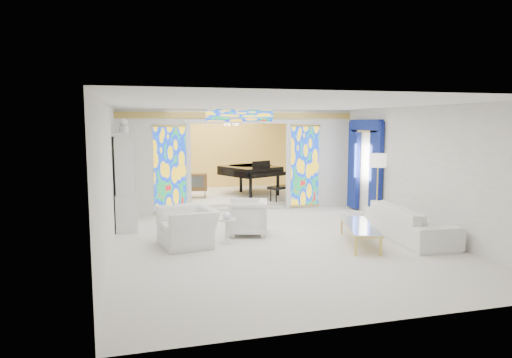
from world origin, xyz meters
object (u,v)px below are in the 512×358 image
object	(u,v)px
armchair_left	(188,227)
armchair_right	(248,217)
tv_console	(197,182)
china_cabinet	(126,181)
sofa	(410,223)
coffee_table	(360,226)
grand_piano	(252,171)

from	to	relation	value
armchair_left	armchair_right	xyz separation A→B (m)	(1.46, 0.57, 0.01)
tv_console	china_cabinet	bearing A→B (deg)	-116.48
sofa	china_cabinet	bearing A→B (deg)	69.30
armchair_right	coffee_table	xyz separation A→B (m)	(2.13, -1.45, -0.02)
armchair_left	sofa	size ratio (longest dim) A/B	0.48
armchair_left	tv_console	distance (m)	5.22
coffee_table	armchair_right	bearing A→B (deg)	145.81
armchair_right	tv_console	bearing A→B (deg)	-156.94
grand_piano	tv_console	size ratio (longest dim) A/B	4.25
sofa	tv_console	world-z (taller)	tv_console
china_cabinet	tv_console	size ratio (longest dim) A/B	3.46
armchair_left	armchair_right	bearing A→B (deg)	100.97
sofa	coffee_table	xyz separation A→B (m)	(-1.30, -0.10, 0.01)
china_cabinet	armchair_left	size ratio (longest dim) A/B	2.20
coffee_table	grand_piano	bearing A→B (deg)	96.93
grand_piano	armchair_right	bearing A→B (deg)	-130.29
grand_piano	coffee_table	bearing A→B (deg)	-107.74
armchair_left	grand_piano	bearing A→B (deg)	142.33
armchair_left	grand_piano	world-z (taller)	grand_piano
coffee_table	grand_piano	xyz separation A→B (m)	(-0.77, 6.33, 0.59)
china_cabinet	armchair_left	distance (m)	2.57
armchair_right	armchair_left	bearing A→B (deg)	-52.84
armchair_right	sofa	size ratio (longest dim) A/B	0.35
china_cabinet	sofa	size ratio (longest dim) A/B	1.05
tv_console	coffee_table	bearing A→B (deg)	-56.73
sofa	armchair_right	bearing A→B (deg)	72.89
armchair_left	armchair_right	world-z (taller)	armchair_right
armchair_left	china_cabinet	bearing A→B (deg)	-159.05
coffee_table	china_cabinet	bearing A→B (deg)	148.53
armchair_right	coffee_table	bearing A→B (deg)	71.77
grand_piano	tv_console	world-z (taller)	grand_piano
china_cabinet	grand_piano	xyz separation A→B (m)	(4.10, 3.35, -0.19)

